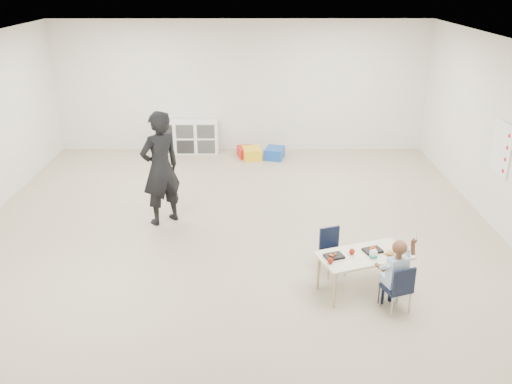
{
  "coord_description": "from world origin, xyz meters",
  "views": [
    {
      "loc": [
        0.28,
        -7.11,
        3.7
      ],
      "look_at": [
        0.31,
        -0.14,
        0.85
      ],
      "focal_mm": 38.0,
      "sensor_mm": 36.0,
      "label": 1
    }
  ],
  "objects_px": {
    "chair_near": "(396,287)",
    "adult": "(160,168)",
    "child": "(398,274)",
    "table": "(363,272)",
    "cubby_shelf": "(186,137)"
  },
  "relations": [
    {
      "from": "chair_near",
      "to": "adult",
      "type": "distance_m",
      "value": 3.97
    },
    {
      "from": "chair_near",
      "to": "adult",
      "type": "xyz_separation_m",
      "value": [
        -3.08,
        2.44,
        0.59
      ]
    },
    {
      "from": "cubby_shelf",
      "to": "chair_near",
      "type": "bearing_deg",
      "value": -62.54
    },
    {
      "from": "table",
      "to": "child",
      "type": "relative_size",
      "value": 1.28
    },
    {
      "from": "cubby_shelf",
      "to": "child",
      "type": "bearing_deg",
      "value": -62.54
    },
    {
      "from": "table",
      "to": "child",
      "type": "xyz_separation_m",
      "value": [
        0.31,
        -0.42,
        0.22
      ]
    },
    {
      "from": "table",
      "to": "cubby_shelf",
      "type": "relative_size",
      "value": 0.89
    },
    {
      "from": "chair_near",
      "to": "table",
      "type": "bearing_deg",
      "value": 106.72
    },
    {
      "from": "table",
      "to": "cubby_shelf",
      "type": "height_order",
      "value": "cubby_shelf"
    },
    {
      "from": "cubby_shelf",
      "to": "adult",
      "type": "distance_m",
      "value": 3.62
    },
    {
      "from": "child",
      "to": "cubby_shelf",
      "type": "xyz_separation_m",
      "value": [
        -3.13,
        6.02,
        -0.13
      ]
    },
    {
      "from": "chair_near",
      "to": "cubby_shelf",
      "type": "xyz_separation_m",
      "value": [
        -3.13,
        6.02,
        0.04
      ]
    },
    {
      "from": "cubby_shelf",
      "to": "adult",
      "type": "relative_size",
      "value": 0.78
    },
    {
      "from": "table",
      "to": "cubby_shelf",
      "type": "bearing_deg",
      "value": 97.19
    },
    {
      "from": "child",
      "to": "adult",
      "type": "xyz_separation_m",
      "value": [
        -3.08,
        2.44,
        0.42
      ]
    }
  ]
}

